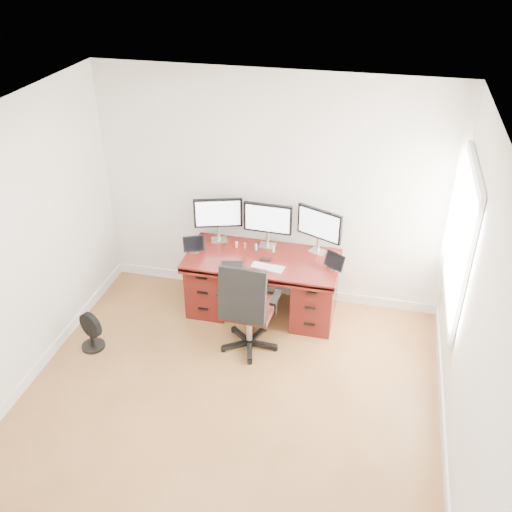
% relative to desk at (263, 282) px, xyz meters
% --- Properties ---
extents(ground, '(4.50, 4.50, 0.00)m').
position_rel_desk_xyz_m(ground, '(0.00, -1.83, -0.40)').
color(ground, olive).
rests_on(ground, ground).
extents(back_wall, '(4.00, 0.10, 2.70)m').
position_rel_desk_xyz_m(back_wall, '(0.00, 0.42, 0.95)').
color(back_wall, white).
rests_on(back_wall, ground).
extents(right_wall, '(0.10, 4.50, 2.70)m').
position_rel_desk_xyz_m(right_wall, '(2.00, -1.72, 0.95)').
color(right_wall, white).
rests_on(right_wall, ground).
extents(desk, '(1.70, 0.80, 0.75)m').
position_rel_desk_xyz_m(desk, '(0.00, 0.00, 0.00)').
color(desk, '#511310').
rests_on(desk, ground).
extents(office_chair, '(0.64, 0.62, 1.10)m').
position_rel_desk_xyz_m(office_chair, '(-0.00, -0.70, -0.04)').
color(office_chair, black).
rests_on(office_chair, ground).
extents(floor_fan, '(0.29, 0.25, 0.43)m').
position_rel_desk_xyz_m(floor_fan, '(-1.63, -1.06, -0.19)').
color(floor_fan, black).
rests_on(floor_fan, ground).
extents(monitor_left, '(0.53, 0.20, 0.53)m').
position_rel_desk_xyz_m(monitor_left, '(-0.58, 0.24, 0.68)').
color(monitor_left, silver).
rests_on(monitor_left, desk).
extents(monitor_center, '(0.55, 0.15, 0.53)m').
position_rel_desk_xyz_m(monitor_center, '(-0.00, 0.24, 0.68)').
color(monitor_center, silver).
rests_on(monitor_center, desk).
extents(monitor_right, '(0.52, 0.26, 0.53)m').
position_rel_desk_xyz_m(monitor_right, '(0.58, 0.24, 0.68)').
color(monitor_right, silver).
rests_on(monitor_right, desk).
extents(tablet_left, '(0.25, 0.16, 0.19)m').
position_rel_desk_xyz_m(tablet_left, '(-0.78, -0.08, 0.43)').
color(tablet_left, silver).
rests_on(tablet_left, desk).
extents(tablet_right, '(0.24, 0.19, 0.19)m').
position_rel_desk_xyz_m(tablet_right, '(0.80, -0.08, 0.43)').
color(tablet_right, silver).
rests_on(tablet_right, desk).
extents(keyboard, '(0.28, 0.15, 0.01)m').
position_rel_desk_xyz_m(keyboard, '(0.06, -0.22, 0.36)').
color(keyboard, silver).
rests_on(keyboard, desk).
extents(trackpad, '(0.15, 0.15, 0.01)m').
position_rel_desk_xyz_m(trackpad, '(0.21, -0.23, 0.35)').
color(trackpad, silver).
rests_on(trackpad, desk).
extents(drawing_tablet, '(0.26, 0.19, 0.01)m').
position_rel_desk_xyz_m(drawing_tablet, '(-0.29, -0.26, 0.35)').
color(drawing_tablet, black).
rests_on(drawing_tablet, desk).
extents(phone, '(0.13, 0.07, 0.01)m').
position_rel_desk_xyz_m(phone, '(0.05, -0.06, 0.35)').
color(phone, black).
rests_on(phone, desk).
extents(figurine_yellow, '(0.03, 0.03, 0.08)m').
position_rel_desk_xyz_m(figurine_yellow, '(-0.34, 0.12, 0.39)').
color(figurine_yellow, tan).
rests_on(figurine_yellow, desk).
extents(figurine_brown, '(0.03, 0.03, 0.08)m').
position_rel_desk_xyz_m(figurine_brown, '(-0.24, 0.12, 0.39)').
color(figurine_brown, brown).
rests_on(figurine_brown, desk).
extents(figurine_blue, '(0.03, 0.03, 0.08)m').
position_rel_desk_xyz_m(figurine_blue, '(-0.11, 0.12, 0.39)').
color(figurine_blue, '#5D87E1').
rests_on(figurine_blue, desk).
extents(figurine_orange, '(0.03, 0.03, 0.08)m').
position_rel_desk_xyz_m(figurine_orange, '(0.10, 0.12, 0.39)').
color(figurine_orange, '#FDBF5C').
rests_on(figurine_orange, desk).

